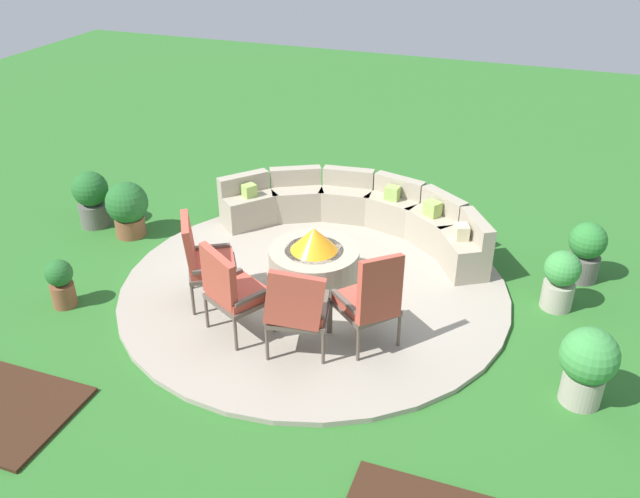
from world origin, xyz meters
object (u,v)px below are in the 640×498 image
lounge_chair_back_right (371,299)px  potted_plant_4 (561,278)px  lounge_chair_back_left (297,307)px  potted_plant_3 (92,197)px  fire_pit (314,263)px  potted_plant_1 (586,249)px  potted_plant_5 (588,363)px  potted_plant_2 (127,207)px  lounge_chair_front_left (204,258)px  curved_stone_bench (362,213)px  lounge_chair_front_right (231,289)px  potted_plant_0 (61,282)px

lounge_chair_back_right → potted_plant_4: size_ratio=1.55×
lounge_chair_back_left → potted_plant_3: lounge_chair_back_left is taller
fire_pit → lounge_chair_back_right: (0.94, -0.87, 0.26)m
lounge_chair_back_left → potted_plant_1: lounge_chair_back_left is taller
potted_plant_1 → potted_plant_5: 2.32m
potted_plant_1 → potted_plant_2: 5.93m
fire_pit → potted_plant_2: (-2.87, 0.43, 0.06)m
potted_plant_1 → lounge_chair_front_left: bearing=-152.9°
fire_pit → potted_plant_5: size_ratio=1.33×
lounge_chair_front_left → lounge_chair_back_left: 1.43m
potted_plant_1 → potted_plant_5: potted_plant_5 is taller
curved_stone_bench → lounge_chair_back_right: bearing=-71.1°
lounge_chair_front_right → potted_plant_5: lounge_chair_front_right is taller
lounge_chair_back_left → potted_plant_5: bearing=-8.0°
lounge_chair_back_right → potted_plant_2: 4.02m
lounge_chair_front_left → potted_plant_0: lounge_chair_front_left is taller
fire_pit → lounge_chair_back_right: lounge_chair_back_right is taller
potted_plant_3 → potted_plant_4: 6.25m
potted_plant_2 → potted_plant_5: bearing=-13.2°
curved_stone_bench → lounge_chair_back_right: size_ratio=3.41×
fire_pit → potted_plant_5: fire_pit is taller
potted_plant_3 → potted_plant_1: bearing=7.3°
lounge_chair_front_right → potted_plant_3: (-3.04, 1.70, -0.18)m
potted_plant_0 → potted_plant_4: potted_plant_4 is taller
fire_pit → potted_plant_5: 3.18m
lounge_chair_front_right → potted_plant_2: 2.89m
curved_stone_bench → potted_plant_1: size_ratio=5.02×
curved_stone_bench → lounge_chair_front_right: lounge_chair_front_right is taller
potted_plant_3 → potted_plant_0: bearing=-63.2°
lounge_chair_front_right → potted_plant_0: 2.14m
lounge_chair_front_left → potted_plant_0: size_ratio=1.80×
fire_pit → lounge_chair_front_right: lounge_chair_front_right is taller
potted_plant_4 → lounge_chair_back_right: bearing=-140.7°
lounge_chair_front_left → potted_plant_5: size_ratio=1.32×
lounge_chair_front_right → potted_plant_2: bearing=174.5°
potted_plant_0 → potted_plant_1: bearing=25.5°
lounge_chair_front_right → potted_plant_3: 3.49m
fire_pit → potted_plant_1: (2.99, 1.36, 0.05)m
curved_stone_bench → potted_plant_5: 3.82m
lounge_chair_back_left → potted_plant_3: (-3.79, 1.76, -0.17)m
fire_pit → potted_plant_1: fire_pit is taller
lounge_chair_front_right → potted_plant_4: 3.68m
lounge_chair_front_right → curved_stone_bench: bearing=105.9°
lounge_chair_front_right → lounge_chair_back_left: 0.76m
curved_stone_bench → potted_plant_1: bearing=-2.9°
fire_pit → lounge_chair_back_right: bearing=-42.8°
lounge_chair_front_left → potted_plant_0: bearing=-100.4°
lounge_chair_back_right → potted_plant_0: lounge_chair_back_right is taller
lounge_chair_front_right → lounge_chair_back_right: lounge_chair_back_right is taller
potted_plant_0 → potted_plant_1: 6.19m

